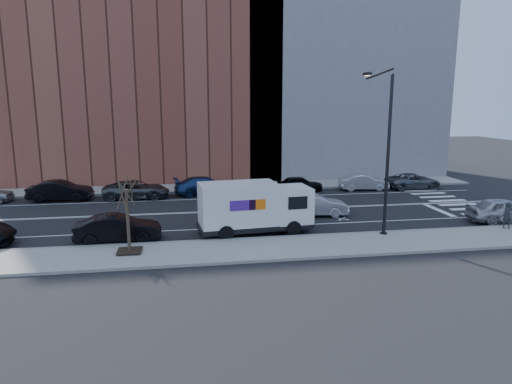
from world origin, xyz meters
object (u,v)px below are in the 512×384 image
object	(u,v)px
driving_sedan	(313,205)
pedestrian	(508,215)
fedex_van	(254,207)
near_parked_front	(505,211)
far_parked_b	(60,191)

from	to	relation	value
driving_sedan	pedestrian	size ratio (longest dim) A/B	2.88
fedex_van	near_parked_front	world-z (taller)	fedex_van
fedex_van	far_parked_b	xyz separation A→B (m)	(-13.39, 11.12, -0.80)
driving_sedan	pedestrian	distance (m)	11.65
near_parked_front	pedestrian	world-z (taller)	pedestrian
far_parked_b	pedestrian	xyz separation A→B (m)	(28.32, -13.06, 0.16)
far_parked_b	driving_sedan	distance (m)	19.55
fedex_van	driving_sedan	size ratio (longest dim) A/B	1.49
far_parked_b	pedestrian	distance (m)	31.19
far_parked_b	driving_sedan	bearing A→B (deg)	-111.28
fedex_van	driving_sedan	xyz separation A→B (m)	(4.58, 3.40, -0.83)
fedex_van	far_parked_b	size ratio (longest dim) A/B	1.42
near_parked_front	pedestrian	bearing A→B (deg)	153.44
far_parked_b	driving_sedan	size ratio (longest dim) A/B	1.05
pedestrian	near_parked_front	bearing A→B (deg)	72.69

